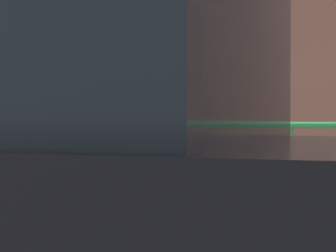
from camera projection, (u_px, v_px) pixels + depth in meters
The scene contains 5 objects.
parking_meter at pixel (194, 137), 3.98m from camera, with size 0.17×0.18×1.36m.
pedestrian_at_meter at pixel (130, 133), 4.32m from camera, with size 0.69×0.42×1.73m.
parked_hatchback_black at pixel (25, 197), 2.37m from camera, with size 4.02×1.80×1.81m.
background_railing at pixel (290, 153), 5.64m from camera, with size 24.06×0.06×1.07m.
backdrop_wall at pixel (315, 94), 8.07m from camera, with size 32.00×0.50×3.13m, color brown.
Camera 1 is at (0.73, -3.55, 1.23)m, focal length 64.15 mm.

